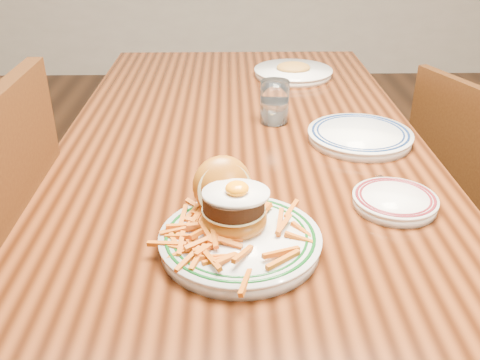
{
  "coord_description": "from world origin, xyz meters",
  "views": [
    {
      "loc": [
        -0.03,
        -1.15,
        1.26
      ],
      "look_at": [
        -0.01,
        -0.4,
        0.86
      ],
      "focal_mm": 40.0,
      "sensor_mm": 36.0,
      "label": 1
    }
  ],
  "objects_px": {
    "table": "(242,173)",
    "chair_right": "(474,204)",
    "main_plate": "(237,226)",
    "side_plate": "(395,200)"
  },
  "relations": [
    {
      "from": "table",
      "to": "chair_right",
      "type": "distance_m",
      "value": 0.76
    },
    {
      "from": "table",
      "to": "main_plate",
      "type": "height_order",
      "value": "main_plate"
    },
    {
      "from": "chair_right",
      "to": "table",
      "type": "bearing_deg",
      "value": -3.8
    },
    {
      "from": "main_plate",
      "to": "chair_right",
      "type": "bearing_deg",
      "value": 23.64
    },
    {
      "from": "main_plate",
      "to": "table",
      "type": "bearing_deg",
      "value": 69.82
    },
    {
      "from": "table",
      "to": "main_plate",
      "type": "xyz_separation_m",
      "value": [
        -0.02,
        -0.42,
        0.12
      ]
    },
    {
      "from": "side_plate",
      "to": "table",
      "type": "bearing_deg",
      "value": 156.45
    },
    {
      "from": "side_plate",
      "to": "chair_right",
      "type": "bearing_deg",
      "value": 75.65
    },
    {
      "from": "side_plate",
      "to": "main_plate",
      "type": "bearing_deg",
      "value": -134.02
    },
    {
      "from": "table",
      "to": "side_plate",
      "type": "height_order",
      "value": "side_plate"
    }
  ]
}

